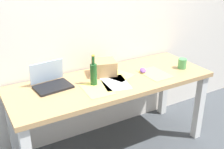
{
  "coord_description": "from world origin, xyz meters",
  "views": [
    {
      "loc": [
        -1.09,
        -1.91,
        1.74
      ],
      "look_at": [
        0.0,
        0.0,
        0.78
      ],
      "focal_mm": 44.27,
      "sensor_mm": 36.0,
      "label": 1
    }
  ],
  "objects_px": {
    "cardboard_box": "(104,67)",
    "beer_bottle": "(94,74)",
    "laptop_left": "(51,82)",
    "desk": "(112,90)",
    "computer_mouse": "(143,70)",
    "coffee_mug": "(182,64)"
  },
  "relations": [
    {
      "from": "cardboard_box",
      "to": "laptop_left",
      "type": "bearing_deg",
      "value": -179.24
    },
    {
      "from": "computer_mouse",
      "to": "cardboard_box",
      "type": "height_order",
      "value": "cardboard_box"
    },
    {
      "from": "computer_mouse",
      "to": "cardboard_box",
      "type": "xyz_separation_m",
      "value": [
        -0.33,
        0.14,
        0.05
      ]
    },
    {
      "from": "laptop_left",
      "to": "computer_mouse",
      "type": "bearing_deg",
      "value": -8.89
    },
    {
      "from": "desk",
      "to": "cardboard_box",
      "type": "bearing_deg",
      "value": 88.67
    },
    {
      "from": "coffee_mug",
      "to": "laptop_left",
      "type": "bearing_deg",
      "value": 168.86
    },
    {
      "from": "laptop_left",
      "to": "cardboard_box",
      "type": "bearing_deg",
      "value": 0.76
    },
    {
      "from": "laptop_left",
      "to": "beer_bottle",
      "type": "relative_size",
      "value": 1.18
    },
    {
      "from": "desk",
      "to": "laptop_left",
      "type": "height_order",
      "value": "laptop_left"
    },
    {
      "from": "desk",
      "to": "computer_mouse",
      "type": "xyz_separation_m",
      "value": [
        0.34,
        0.01,
        0.12
      ]
    },
    {
      "from": "beer_bottle",
      "to": "computer_mouse",
      "type": "bearing_deg",
      "value": 1.53
    },
    {
      "from": "laptop_left",
      "to": "computer_mouse",
      "type": "relative_size",
      "value": 3.1
    },
    {
      "from": "laptop_left",
      "to": "beer_bottle",
      "type": "distance_m",
      "value": 0.36
    },
    {
      "from": "beer_bottle",
      "to": "coffee_mug",
      "type": "bearing_deg",
      "value": -6.06
    },
    {
      "from": "beer_bottle",
      "to": "computer_mouse",
      "type": "height_order",
      "value": "beer_bottle"
    },
    {
      "from": "desk",
      "to": "beer_bottle",
      "type": "xyz_separation_m",
      "value": [
        -0.18,
        -0.01,
        0.2
      ]
    },
    {
      "from": "beer_bottle",
      "to": "computer_mouse",
      "type": "xyz_separation_m",
      "value": [
        0.52,
        0.01,
        -0.08
      ]
    },
    {
      "from": "cardboard_box",
      "to": "beer_bottle",
      "type": "bearing_deg",
      "value": -140.53
    },
    {
      "from": "laptop_left",
      "to": "desk",
      "type": "bearing_deg",
      "value": -15.2
    },
    {
      "from": "laptop_left",
      "to": "beer_bottle",
      "type": "xyz_separation_m",
      "value": [
        0.32,
        -0.15,
        0.06
      ]
    },
    {
      "from": "desk",
      "to": "computer_mouse",
      "type": "bearing_deg",
      "value": 0.97
    },
    {
      "from": "desk",
      "to": "coffee_mug",
      "type": "distance_m",
      "value": 0.74
    }
  ]
}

